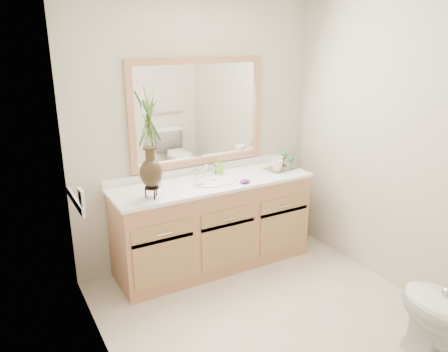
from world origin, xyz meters
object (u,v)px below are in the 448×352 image
tumbler (158,180)px  soap_bottle (218,167)px  flower_vase (148,126)px  tray (280,168)px

tumbler → soap_bottle: 0.62m
flower_vase → soap_bottle: flower_vase is taller
soap_bottle → tray: 0.62m
soap_bottle → tray: size_ratio=0.48×
flower_vase → tumbler: bearing=59.9°
soap_bottle → flower_vase: bearing=-163.7°
flower_vase → tumbler: 0.61m
flower_vase → soap_bottle: size_ratio=6.26×
tumbler → tray: size_ratio=0.34×
flower_vase → tray: flower_vase is taller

